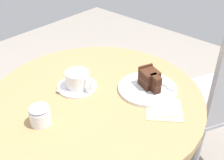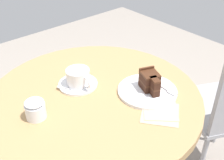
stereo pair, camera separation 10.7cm
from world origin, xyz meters
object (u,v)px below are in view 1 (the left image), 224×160
cake_slice (150,79)px  sugar_pot (40,115)px  cake_plate (147,88)px  coffee_cup (78,79)px  teaspoon (66,92)px  fork (164,85)px  napkin (164,108)px  saucer (77,86)px

cake_slice → sugar_pot: 0.43m
cake_plate → sugar_pot: sugar_pot is taller
coffee_cup → teaspoon: (-0.01, -0.05, -0.03)m
sugar_pot → fork: bearing=67.1°
sugar_pot → teaspoon: bearing=111.1°
cake_plate → napkin: (0.11, -0.05, -0.00)m
saucer → napkin: (0.32, 0.12, -0.00)m
cake_slice → sugar_pot: (-0.15, -0.40, -0.01)m
teaspoon → fork: (0.25, 0.28, 0.00)m
fork → napkin: size_ratio=0.83×
napkin → fork: bearing=124.3°
teaspoon → fork: size_ratio=0.67×
saucer → cake_plate: 0.28m
saucer → napkin: 0.35m
cake_plate → fork: (0.04, 0.05, 0.01)m
coffee_cup → teaspoon: coffee_cup is taller
coffee_cup → cake_plate: bearing=40.0°
saucer → cake_plate: bearing=38.8°
napkin → sugar_pot: (-0.26, -0.34, 0.03)m
teaspoon → fork: 0.38m
coffee_cup → teaspoon: 0.06m
napkin → cake_slice: bearing=150.3°
fork → napkin: fork is taller
coffee_cup → napkin: (0.32, 0.12, -0.04)m
teaspoon → cake_plate: bearing=-162.0°
cake_slice → saucer: bearing=-139.7°
sugar_pot → cake_plate: bearing=69.1°
teaspoon → sugar_pot: 0.18m
sugar_pot → coffee_cup: bearing=104.7°
cake_plate → cake_slice: cake_slice is taller
saucer → napkin: saucer is taller
cake_plate → fork: fork is taller
napkin → saucer: bearing=-159.6°
teaspoon → sugar_pot: size_ratio=1.42×
coffee_cup → sugar_pot: bearing=-75.3°
fork → napkin: (0.07, -0.11, -0.01)m
coffee_cup → cake_plate: 0.27m
saucer → sugar_pot: (0.07, -0.22, 0.03)m
teaspoon → coffee_cup: bearing=-124.7°
cake_slice → teaspoon: bearing=-131.7°
coffee_cup → fork: bearing=42.7°
teaspoon → napkin: 0.37m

